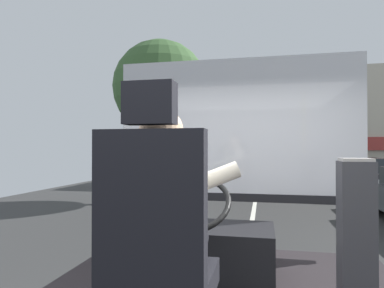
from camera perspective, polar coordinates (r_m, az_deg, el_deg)
The scene contains 10 objects.
ground at distance 10.84m, azimuth 10.53°, elevation -10.31°, with size 18.00×44.00×0.06m.
driver_seat at distance 1.60m, azimuth -5.93°, elevation -17.79°, with size 0.48×0.48×1.30m.
bus_driver at distance 1.66m, azimuth -4.74°, elevation -10.96°, with size 0.73×0.53×0.77m.
steering_console at distance 2.77m, azimuth 1.80°, elevation -17.33°, with size 1.10×1.02×0.83m.
fare_box at distance 2.51m, azimuth 26.02°, elevation -13.09°, with size 0.21×0.20×0.95m.
windshield_panel at distance 3.51m, azimuth 7.49°, elevation -0.20°, with size 2.50×0.08×1.48m.
street_tree at distance 11.68m, azimuth -5.37°, elevation 9.37°, with size 3.21×3.21×5.45m.
shop_building at distance 19.78m, azimuth 23.16°, elevation 2.33°, with size 12.84×5.66×5.63m.
parked_car_black at distance 14.40m, azimuth 26.25°, elevation -4.84°, with size 2.00×4.12×1.42m.
parked_car_blue at distance 19.42m, azimuth 23.93°, elevation -3.81°, with size 2.00×4.25×1.39m.
Camera 1 is at (0.27, -1.88, 1.78)m, focal length 31.53 mm.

